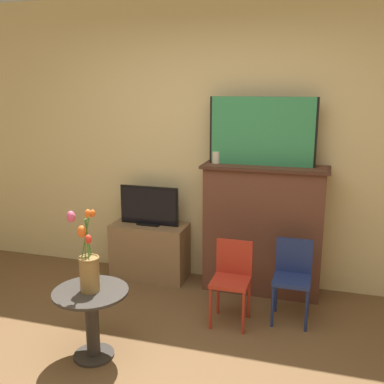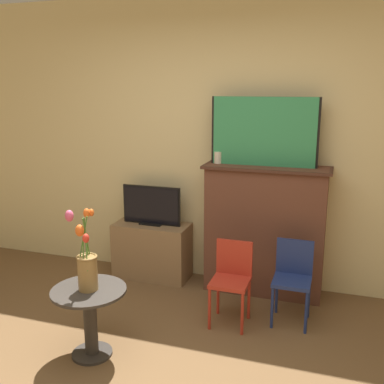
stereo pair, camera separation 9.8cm
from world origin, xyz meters
The scene contains 10 objects.
wall_back centered at (0.00, 2.13, 1.35)m, with size 8.00×0.06×2.70m.
fireplace_mantel centered at (0.45, 1.93, 0.61)m, with size 1.12×0.37×1.19m.
painting centered at (0.41, 1.94, 1.49)m, with size 0.94×0.03×0.60m.
mantel_candle centered at (0.00, 1.93, 1.24)m, with size 0.07×0.07×0.11m.
tv_stand centered at (-0.66, 1.90, 0.28)m, with size 0.74×0.35×0.55m.
tv_monitor centered at (-0.66, 1.91, 0.73)m, with size 0.59×0.12×0.38m.
chair_red centered at (0.30, 1.29, 0.39)m, with size 0.30×0.30×0.67m.
chair_blue centered at (0.76, 1.46, 0.39)m, with size 0.30×0.30×0.67m.
side_table centered at (-0.54, 0.51, 0.33)m, with size 0.52×0.52×0.51m.
vase_tulips centered at (-0.54, 0.51, 0.69)m, with size 0.22×0.27×0.56m.
Camera 2 is at (1.04, -1.98, 1.88)m, focal length 42.00 mm.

